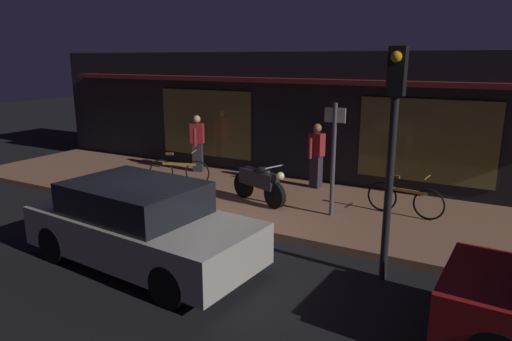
# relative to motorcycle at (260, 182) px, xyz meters

# --- Properties ---
(ground_plane) EXTENTS (60.00, 60.00, 0.00)m
(ground_plane) POSITION_rel_motorcycle_xyz_m (-0.02, -2.53, -0.65)
(ground_plane) COLOR black
(sidewalk_slab) EXTENTS (18.00, 4.00, 0.15)m
(sidewalk_slab) POSITION_rel_motorcycle_xyz_m (-0.02, 0.47, -0.57)
(sidewalk_slab) COLOR #8C6047
(sidewalk_slab) RESTS_ON ground_plane
(storefront_building) EXTENTS (18.00, 3.30, 3.60)m
(storefront_building) POSITION_rel_motorcycle_xyz_m (-0.02, 3.86, 1.16)
(storefront_building) COLOR black
(storefront_building) RESTS_ON ground_plane
(motorcycle) EXTENTS (1.64, 0.79, 0.97)m
(motorcycle) POSITION_rel_motorcycle_xyz_m (0.00, 0.00, 0.00)
(motorcycle) COLOR black
(motorcycle) RESTS_ON sidewalk_slab
(bicycle_parked) EXTENTS (1.65, 0.42, 0.91)m
(bicycle_parked) POSITION_rel_motorcycle_xyz_m (3.12, 0.75, -0.14)
(bicycle_parked) COLOR black
(bicycle_parked) RESTS_ON sidewalk_slab
(bicycle_extra) EXTENTS (1.58, 0.64, 0.91)m
(bicycle_extra) POSITION_rel_motorcycle_xyz_m (-2.65, 0.40, -0.14)
(bicycle_extra) COLOR black
(bicycle_extra) RESTS_ON sidewalk_slab
(person_photographer) EXTENTS (0.43, 0.60, 1.67)m
(person_photographer) POSITION_rel_motorcycle_xyz_m (-3.06, 1.80, 0.38)
(person_photographer) COLOR #28232D
(person_photographer) RESTS_ON sidewalk_slab
(person_bystander) EXTENTS (0.43, 0.61, 1.67)m
(person_bystander) POSITION_rel_motorcycle_xyz_m (0.65, 1.86, 0.38)
(person_bystander) COLOR #28232D
(person_bystander) RESTS_ON sidewalk_slab
(sign_post) EXTENTS (0.44, 0.09, 2.40)m
(sign_post) POSITION_rel_motorcycle_xyz_m (1.75, -0.01, 0.86)
(sign_post) COLOR #47474C
(sign_post) RESTS_ON sidewalk_slab
(traffic_light_pole) EXTENTS (0.24, 0.33, 3.60)m
(traffic_light_pole) POSITION_rel_motorcycle_xyz_m (3.39, -2.10, 1.83)
(traffic_light_pole) COLOR black
(traffic_light_pole) RESTS_ON ground_plane
(parked_car_near) EXTENTS (4.23, 2.08, 1.42)m
(parked_car_near) POSITION_rel_motorcycle_xyz_m (-0.37, -3.53, 0.06)
(parked_car_near) COLOR black
(parked_car_near) RESTS_ON ground_plane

